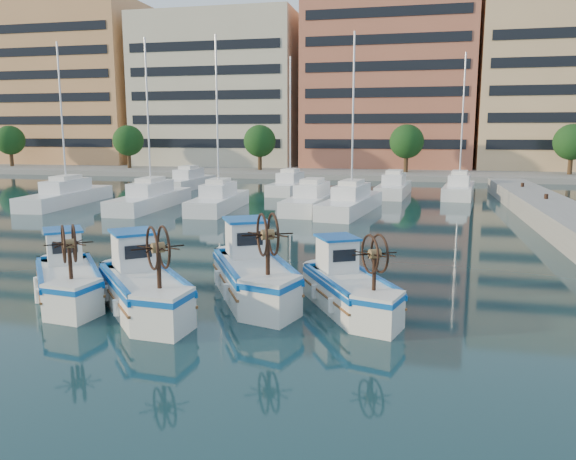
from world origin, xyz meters
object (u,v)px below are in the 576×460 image
Objects in this scene: fishing_boat_a at (68,276)px; fishing_boat_d at (348,285)px; fishing_boat_c at (253,271)px; fishing_boat_b at (143,284)px.

fishing_boat_d is (8.77, 0.96, -0.02)m from fishing_boat_a.
fishing_boat_c reaches higher than fishing_boat_a.
fishing_boat_d is at bearing -31.51° from fishing_boat_a.
fishing_boat_a is 5.85m from fishing_boat_c.
fishing_boat_d is (5.92, 1.48, -0.07)m from fishing_boat_b.
fishing_boat_a is 1.01× the size of fishing_boat_d.
fishing_boat_a is at bearing 167.29° from fishing_boat_c.
fishing_boat_d is at bearing -39.42° from fishing_boat_c.
fishing_boat_c is (5.63, 1.57, 0.09)m from fishing_boat_a.
fishing_boat_a reaches higher than fishing_boat_d.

